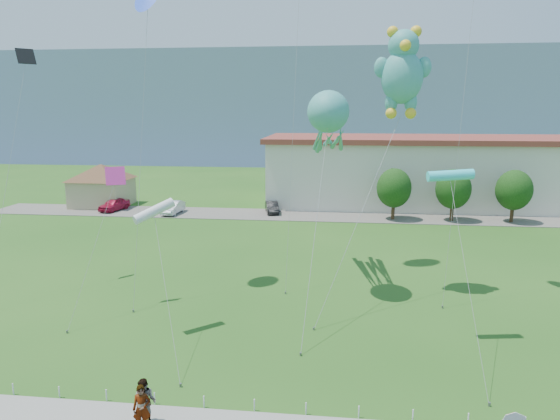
% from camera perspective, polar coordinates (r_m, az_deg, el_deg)
% --- Properties ---
extents(ground, '(160.00, 160.00, 0.00)m').
position_cam_1_polar(ground, '(22.10, -5.08, -19.89)').
color(ground, '#235317').
rests_on(ground, ground).
extents(parking_strip, '(70.00, 6.00, 0.06)m').
position_cam_1_polar(parking_strip, '(54.83, 2.19, -0.60)').
color(parking_strip, '#59544C').
rests_on(parking_strip, ground).
extents(hill_ridge, '(160.00, 50.00, 25.00)m').
position_cam_1_polar(hill_ridge, '(138.53, 4.93, 11.84)').
color(hill_ridge, '#728D9E').
rests_on(hill_ridge, ground).
extents(pavilion, '(9.20, 9.20, 5.00)m').
position_cam_1_polar(pavilion, '(63.57, -19.72, 3.14)').
color(pavilion, tan).
rests_on(pavilion, ground).
extents(warehouse, '(61.00, 15.00, 8.20)m').
position_cam_1_polar(warehouse, '(66.66, 25.80, 3.99)').
color(warehouse, beige).
rests_on(warehouse, ground).
extents(rope_fence, '(26.05, 0.05, 0.50)m').
position_cam_1_polar(rope_fence, '(20.90, -5.85, -21.13)').
color(rope_fence, white).
rests_on(rope_fence, ground).
extents(tree_near, '(3.60, 3.60, 5.47)m').
position_cam_1_polar(tree_near, '(53.44, 12.90, 2.46)').
color(tree_near, '#3F2B19').
rests_on(tree_near, ground).
extents(tree_mid, '(3.60, 3.60, 5.47)m').
position_cam_1_polar(tree_mid, '(54.44, 19.19, 2.27)').
color(tree_mid, '#3F2B19').
rests_on(tree_mid, ground).
extents(tree_far, '(3.60, 3.60, 5.47)m').
position_cam_1_polar(tree_far, '(56.08, 25.18, 2.07)').
color(tree_far, '#3F2B19').
rests_on(tree_far, ground).
extents(pedestrian_left, '(0.72, 0.55, 1.78)m').
position_cam_1_polar(pedestrian_left, '(19.79, -15.52, -21.03)').
color(pedestrian_left, gray).
rests_on(pedestrian_left, sidewalk).
extents(pedestrian_right, '(0.89, 0.71, 1.78)m').
position_cam_1_polar(pedestrian_right, '(20.12, -15.19, -20.42)').
color(pedestrian_right, gray).
rests_on(pedestrian_right, sidewalk).
extents(parked_car_red, '(2.66, 4.47, 1.42)m').
position_cam_1_polar(parked_car_red, '(60.22, -18.42, 0.63)').
color(parked_car_red, '#AF1537').
rests_on(parked_car_red, parking_strip).
extents(parked_car_silver, '(1.67, 4.24, 1.37)m').
position_cam_1_polar(parked_car_silver, '(56.69, -12.14, 0.29)').
color(parked_car_silver, silver).
rests_on(parked_car_silver, parking_strip).
extents(parked_car_black, '(2.15, 3.98, 1.25)m').
position_cam_1_polar(parked_car_black, '(55.88, -0.92, 0.32)').
color(parked_car_black, black).
rests_on(parked_car_black, parking_strip).
extents(octopus_kite, '(2.49, 14.99, 12.58)m').
position_cam_1_polar(octopus_kite, '(31.48, 5.55, 9.77)').
color(octopus_kite, teal).
rests_on(octopus_kite, ground).
extents(teddy_bear_kite, '(6.54, 7.97, 16.30)m').
position_cam_1_polar(teddy_bear_kite, '(31.79, 13.82, 15.25)').
color(teddy_bear_kite, teal).
rests_on(teddy_bear_kite, ground).
extents(small_kite_white, '(3.16, 6.64, 6.83)m').
position_cam_1_polar(small_kite_white, '(26.13, -14.19, -0.24)').
color(small_kite_white, white).
rests_on(small_kite_white, ground).
extents(small_kite_pink, '(1.73, 5.37, 8.11)m').
position_cam_1_polar(small_kite_pink, '(30.29, -18.74, 2.23)').
color(small_kite_pink, '#D83094').
rests_on(small_kite_pink, ground).
extents(small_kite_blue, '(1.80, 5.86, 18.98)m').
position_cam_1_polar(small_kite_blue, '(33.55, -14.89, 22.03)').
color(small_kite_blue, blue).
rests_on(small_kite_blue, ground).
extents(small_kite_black, '(1.29, 7.12, 15.23)m').
position_cam_1_polar(small_kite_black, '(36.26, -27.49, 12.38)').
color(small_kite_black, black).
rests_on(small_kite_black, ground).
extents(small_kite_cyan, '(1.03, 7.25, 8.80)m').
position_cam_1_polar(small_kite_cyan, '(25.34, 18.92, 3.61)').
color(small_kite_cyan, '#34E1ED').
rests_on(small_kite_cyan, ground).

